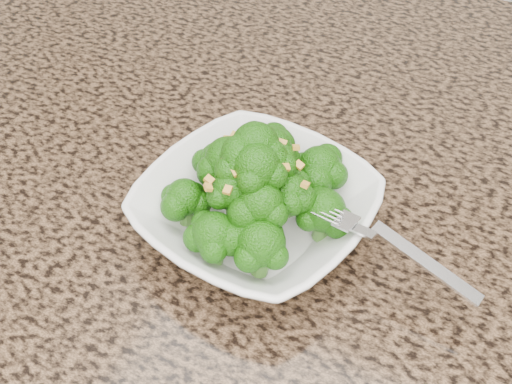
% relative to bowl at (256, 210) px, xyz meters
% --- Properties ---
extents(granite_counter, '(1.64, 1.04, 0.03)m').
position_rel_bowl_xyz_m(granite_counter, '(0.02, 0.03, -0.04)').
color(granite_counter, brown).
rests_on(granite_counter, cabinet).
extents(bowl, '(0.24, 0.24, 0.05)m').
position_rel_bowl_xyz_m(bowl, '(0.00, 0.00, 0.00)').
color(bowl, white).
rests_on(bowl, granite_counter).
extents(broccoli_pile, '(0.18, 0.18, 0.07)m').
position_rel_bowl_xyz_m(broccoli_pile, '(0.00, 0.00, 0.06)').
color(broccoli_pile, '#1D640B').
rests_on(broccoli_pile, bowl).
extents(garlic_topping, '(0.11, 0.11, 0.01)m').
position_rel_bowl_xyz_m(garlic_topping, '(0.00, 0.00, 0.10)').
color(garlic_topping, gold).
rests_on(garlic_topping, broccoli_pile).
extents(fork, '(0.17, 0.06, 0.01)m').
position_rel_bowl_xyz_m(fork, '(0.11, -0.01, 0.03)').
color(fork, silver).
rests_on(fork, bowl).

